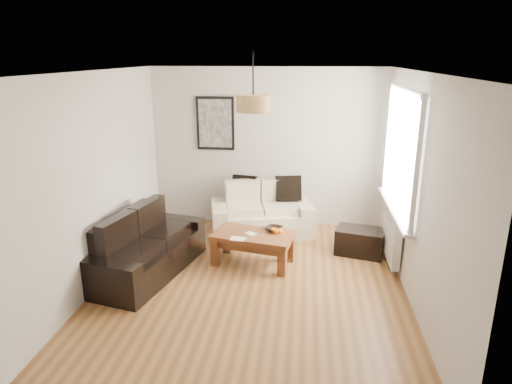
# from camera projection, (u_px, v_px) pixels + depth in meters

# --- Properties ---
(floor) EXTENTS (4.50, 4.50, 0.00)m
(floor) POSITION_uv_depth(u_px,v_px,m) (251.00, 286.00, 5.64)
(floor) COLOR brown
(floor) RESTS_ON ground
(ceiling) EXTENTS (3.80, 4.50, 0.00)m
(ceiling) POSITION_uv_depth(u_px,v_px,m) (250.00, 72.00, 4.87)
(ceiling) COLOR white
(ceiling) RESTS_ON floor
(wall_back) EXTENTS (3.80, 0.04, 2.60)m
(wall_back) POSITION_uv_depth(u_px,v_px,m) (267.00, 148.00, 7.39)
(wall_back) COLOR silver
(wall_back) RESTS_ON floor
(wall_front) EXTENTS (3.80, 0.04, 2.60)m
(wall_front) POSITION_uv_depth(u_px,v_px,m) (210.00, 277.00, 3.12)
(wall_front) COLOR silver
(wall_front) RESTS_ON floor
(wall_left) EXTENTS (0.04, 4.50, 2.60)m
(wall_left) POSITION_uv_depth(u_px,v_px,m) (95.00, 182.00, 5.46)
(wall_left) COLOR silver
(wall_left) RESTS_ON floor
(wall_right) EXTENTS (0.04, 4.50, 2.60)m
(wall_right) POSITION_uv_depth(u_px,v_px,m) (418.00, 192.00, 5.05)
(wall_right) COLOR silver
(wall_right) RESTS_ON floor
(window_bay) EXTENTS (0.14, 1.90, 1.60)m
(window_bay) POSITION_uv_depth(u_px,v_px,m) (402.00, 151.00, 5.73)
(window_bay) COLOR white
(window_bay) RESTS_ON wall_right
(radiator) EXTENTS (0.10, 0.90, 0.52)m
(radiator) POSITION_uv_depth(u_px,v_px,m) (391.00, 239.00, 6.09)
(radiator) COLOR white
(radiator) RESTS_ON wall_right
(poster) EXTENTS (0.62, 0.04, 0.87)m
(poster) POSITION_uv_depth(u_px,v_px,m) (215.00, 123.00, 7.34)
(poster) COLOR black
(poster) RESTS_ON wall_back
(pendant_shade) EXTENTS (0.40, 0.40, 0.20)m
(pendant_shade) POSITION_uv_depth(u_px,v_px,m) (253.00, 103.00, 5.27)
(pendant_shade) COLOR tan
(pendant_shade) RESTS_ON ceiling
(loveseat_cream) EXTENTS (1.74, 1.21, 0.79)m
(loveseat_cream) POSITION_uv_depth(u_px,v_px,m) (262.00, 210.00, 7.22)
(loveseat_cream) COLOR beige
(loveseat_cream) RESTS_ON floor
(sofa_leather) EXTENTS (1.27, 1.96, 0.78)m
(sofa_leather) POSITION_uv_depth(u_px,v_px,m) (145.00, 245.00, 5.89)
(sofa_leather) COLOR black
(sofa_leather) RESTS_ON floor
(coffee_table) EXTENTS (1.18, 0.79, 0.44)m
(coffee_table) POSITION_uv_depth(u_px,v_px,m) (253.00, 248.00, 6.19)
(coffee_table) COLOR brown
(coffee_table) RESTS_ON floor
(ottoman) EXTENTS (0.75, 0.58, 0.38)m
(ottoman) POSITION_uv_depth(u_px,v_px,m) (360.00, 241.00, 6.50)
(ottoman) COLOR black
(ottoman) RESTS_ON floor
(cushion_left) EXTENTS (0.41, 0.19, 0.39)m
(cushion_left) POSITION_uv_depth(u_px,v_px,m) (244.00, 187.00, 7.34)
(cushion_left) COLOR black
(cushion_left) RESTS_ON loveseat_cream
(cushion_right) EXTENTS (0.43, 0.20, 0.41)m
(cushion_right) POSITION_uv_depth(u_px,v_px,m) (288.00, 188.00, 7.26)
(cushion_right) COLOR black
(cushion_right) RESTS_ON loveseat_cream
(fruit_bowl) EXTENTS (0.29, 0.29, 0.06)m
(fruit_bowl) POSITION_uv_depth(u_px,v_px,m) (274.00, 229.00, 6.21)
(fruit_bowl) COLOR black
(fruit_bowl) RESTS_ON coffee_table
(orange_a) EXTENTS (0.10, 0.10, 0.08)m
(orange_a) POSITION_uv_depth(u_px,v_px,m) (276.00, 231.00, 6.11)
(orange_a) COLOR orange
(orange_a) RESTS_ON fruit_bowl
(orange_b) EXTENTS (0.10, 0.10, 0.08)m
(orange_b) POSITION_uv_depth(u_px,v_px,m) (280.00, 231.00, 6.11)
(orange_b) COLOR orange
(orange_b) RESTS_ON fruit_bowl
(orange_c) EXTENTS (0.07, 0.07, 0.07)m
(orange_c) POSITION_uv_depth(u_px,v_px,m) (273.00, 230.00, 6.14)
(orange_c) COLOR orange
(orange_c) RESTS_ON fruit_bowl
(papers) EXTENTS (0.21, 0.15, 0.01)m
(papers) POSITION_uv_depth(u_px,v_px,m) (238.00, 239.00, 5.94)
(papers) COLOR white
(papers) RESTS_ON coffee_table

